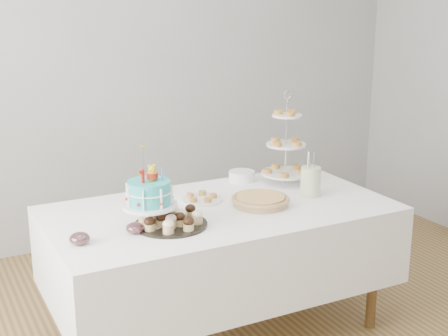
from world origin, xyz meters
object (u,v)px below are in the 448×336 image
plate_stack (242,176)px  pastry_plate (201,198)px  tiered_stand (286,145)px  jam_bowl_a (135,228)px  utensil_pitcher (311,180)px  table (220,245)px  birthday_cake (150,206)px  jam_bowl_b (80,239)px  pie (260,200)px  cupcake_tray (171,218)px

plate_stack → pastry_plate: 0.47m
tiered_stand → jam_bowl_a: (-1.14, -0.39, -0.22)m
tiered_stand → utensil_pitcher: bearing=-91.3°
utensil_pitcher → table: bearing=179.1°
jam_bowl_a → utensil_pitcher: 1.14m
table → pastry_plate: bearing=105.3°
birthday_cake → jam_bowl_a: 0.13m
pastry_plate → jam_bowl_b: 0.86m
pie → plate_stack: size_ratio=1.99×
plate_stack → birthday_cake: bearing=-147.3°
pastry_plate → jam_bowl_b: size_ratio=2.42×
birthday_cake → plate_stack: size_ratio=2.57×
utensil_pitcher → cupcake_tray: bearing=-170.3°
birthday_cake → jam_bowl_b: birthday_cake is taller
birthday_cake → tiered_stand: tiered_stand is taller
plate_stack → utensil_pitcher: utensil_pitcher is taller
pie → plate_stack: 0.49m
tiered_stand → utensil_pitcher: (-0.01, -0.28, -0.15)m
table → plate_stack: plate_stack is taller
cupcake_tray → tiered_stand: bearing=21.8°
tiered_stand → jam_bowl_a: 1.22m
tiered_stand → jam_bowl_b: size_ratio=5.90×
cupcake_tray → plate_stack: cupcake_tray is taller
plate_stack → jam_bowl_a: bearing=-148.6°
cupcake_tray → utensil_pitcher: utensil_pitcher is taller
birthday_cake → plate_stack: (0.82, 0.53, -0.08)m
pie → jam_bowl_a: (-0.78, -0.09, -0.00)m
plate_stack → jam_bowl_a: 1.07m
cupcake_tray → jam_bowl_b: bearing=-176.2°
table → pie: size_ratio=5.79×
cupcake_tray → pie: 0.58m
table → birthday_cake: birthday_cake is taller
jam_bowl_a → jam_bowl_b: bearing=-177.0°
jam_bowl_a → pie: bearing=6.5°
birthday_cake → utensil_pitcher: 1.04m
pie → utensil_pitcher: 0.36m
tiered_stand → jam_bowl_a: size_ratio=6.22×
jam_bowl_b → cupcake_tray: bearing=3.8°
pie → utensil_pitcher: size_ratio=1.25×
table → pie: (0.22, -0.07, 0.26)m
pie → table: bearing=162.3°
birthday_cake → tiered_stand: bearing=8.9°
cupcake_tray → utensil_pitcher: size_ratio=1.44×
jam_bowl_b → tiered_stand: bearing=16.0°
cupcake_tray → jam_bowl_b: cupcake_tray is taller
plate_stack → utensil_pitcher: bearing=-64.2°
birthday_cake → cupcake_tray: bearing=-18.4°
birthday_cake → pastry_plate: bearing=23.6°
tiered_stand → pastry_plate: size_ratio=2.44×
pie → jam_bowl_b: (-1.06, -0.10, -0.00)m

